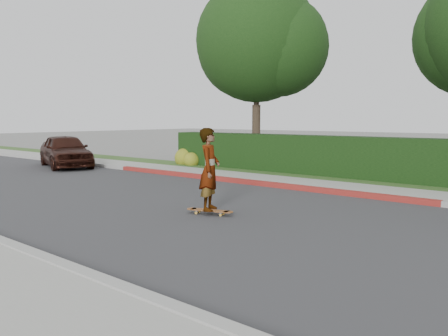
{
  "coord_description": "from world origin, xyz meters",
  "views": [
    {
      "loc": [
        3.41,
        -7.23,
        2.13
      ],
      "look_at": [
        -2.78,
        0.43,
        1.0
      ],
      "focal_mm": 35.0,
      "sensor_mm": 36.0,
      "label": 1
    }
  ],
  "objects": [
    {
      "name": "curb_near",
      "position": [
        0.0,
        -4.1,
        0.07
      ],
      "size": [
        60.0,
        0.2,
        0.15
      ],
      "primitive_type": "cube",
      "color": "#9E9E99",
      "rests_on": "ground"
    },
    {
      "name": "car_maroon",
      "position": [
        -13.94,
        3.2,
        0.72
      ],
      "size": [
        4.55,
        3.03,
        1.44
      ],
      "primitive_type": "imported",
      "rotation": [
        0.0,
        0.0,
        1.23
      ],
      "color": "#321710",
      "rests_on": "ground"
    },
    {
      "name": "tree_left",
      "position": [
        -7.51,
        8.69,
        5.26
      ],
      "size": [
        5.99,
        5.21,
        8.0
      ],
      "color": "#33261C",
      "rests_on": "ground"
    },
    {
      "name": "curb_red_section",
      "position": [
        -5.0,
        4.1,
        0.08
      ],
      "size": [
        12.0,
        0.21,
        0.15
      ],
      "primitive_type": "cube",
      "color": "maroon",
      "rests_on": "ground"
    },
    {
      "name": "road",
      "position": [
        0.0,
        0.0,
        0.01
      ],
      "size": [
        60.0,
        8.0,
        0.01
      ],
      "primitive_type": "cube",
      "color": "#2D2D30",
      "rests_on": "ground"
    },
    {
      "name": "planting_strip",
      "position": [
        0.0,
        6.6,
        0.05
      ],
      "size": [
        60.0,
        1.6,
        0.1
      ],
      "primitive_type": "cube",
      "color": "#2D4C1E",
      "rests_on": "ground"
    },
    {
      "name": "skateboard",
      "position": [
        -2.78,
        -0.07,
        0.1
      ],
      "size": [
        1.11,
        0.53,
        0.1
      ],
      "rotation": [
        0.0,
        0.0,
        0.3
      ],
      "color": "gold",
      "rests_on": "ground"
    },
    {
      "name": "skateboarder",
      "position": [
        -2.78,
        -0.07,
        1.01
      ],
      "size": [
        0.68,
        0.78,
        1.81
      ],
      "primitive_type": "imported",
      "rotation": [
        0.0,
        0.0,
        2.03
      ],
      "color": "white",
      "rests_on": "skateboard"
    },
    {
      "name": "hedge",
      "position": [
        -3.0,
        7.2,
        0.75
      ],
      "size": [
        15.0,
        1.0,
        1.5
      ],
      "primitive_type": "cube",
      "color": "black",
      "rests_on": "ground"
    },
    {
      "name": "curb_far",
      "position": [
        0.0,
        4.1,
        0.07
      ],
      "size": [
        60.0,
        0.2,
        0.15
      ],
      "primitive_type": "cube",
      "color": "#9E9E99",
      "rests_on": "ground"
    },
    {
      "name": "ground",
      "position": [
        0.0,
        0.0,
        0.0
      ],
      "size": [
        120.0,
        120.0,
        0.0
      ],
      "primitive_type": "plane",
      "color": "slate",
      "rests_on": "ground"
    },
    {
      "name": "flowering_shrub",
      "position": [
        -10.01,
        6.74,
        0.33
      ],
      "size": [
        1.4,
        1.0,
        0.9
      ],
      "color": "#2D4C19",
      "rests_on": "ground"
    },
    {
      "name": "sidewalk_far",
      "position": [
        0.0,
        5.0,
        0.06
      ],
      "size": [
        60.0,
        1.6,
        0.12
      ],
      "primitive_type": "cube",
      "color": "gray",
      "rests_on": "ground"
    }
  ]
}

